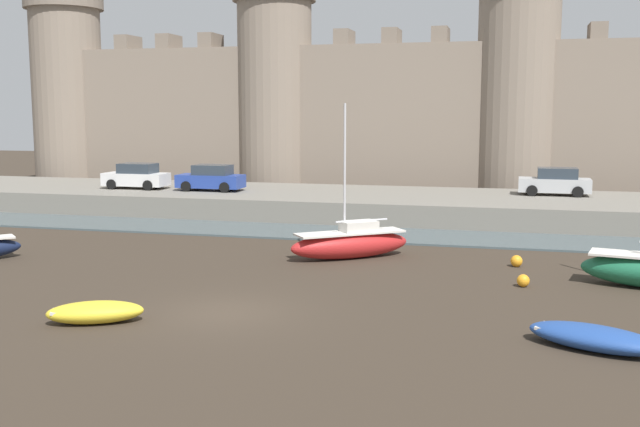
# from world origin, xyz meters

# --- Properties ---
(ground_plane) EXTENTS (160.00, 160.00, 0.00)m
(ground_plane) POSITION_xyz_m (0.00, 0.00, 0.00)
(ground_plane) COLOR #382D23
(water_channel) EXTENTS (80.00, 4.50, 0.10)m
(water_channel) POSITION_xyz_m (0.00, 15.46, 0.05)
(water_channel) COLOR #47565B
(water_channel) RESTS_ON ground
(quay_road) EXTENTS (64.50, 10.00, 1.32)m
(quay_road) POSITION_xyz_m (0.00, 22.71, 0.66)
(quay_road) COLOR slate
(quay_road) RESTS_ON ground
(castle) EXTENTS (58.64, 6.14, 18.20)m
(castle) POSITION_xyz_m (-0.00, 32.47, 6.71)
(castle) COLOR gray
(castle) RESTS_ON ground
(rowboat_foreground_centre) EXTENTS (3.80, 2.61, 0.65)m
(rowboat_foreground_centre) POSITION_xyz_m (10.87, -1.00, 0.34)
(rowboat_foreground_centre) COLOR #234793
(rowboat_foreground_centre) RESTS_ON ground
(sailboat_midflat_right) EXTENTS (5.19, 4.41, 6.61)m
(sailboat_midflat_right) POSITION_xyz_m (1.99, 9.50, 0.67)
(sailboat_midflat_right) COLOR red
(sailboat_midflat_right) RESTS_ON ground
(rowboat_foreground_right) EXTENTS (3.05, 2.22, 0.66)m
(rowboat_foreground_right) POSITION_xyz_m (-3.34, -2.07, 0.35)
(rowboat_foreground_right) COLOR yellow
(rowboat_foreground_right) RESTS_ON ground
(mooring_buoy_near_channel) EXTENTS (0.48, 0.48, 0.48)m
(mooring_buoy_near_channel) POSITION_xyz_m (8.90, 9.44, 0.24)
(mooring_buoy_near_channel) COLOR orange
(mooring_buoy_near_channel) RESTS_ON ground
(mooring_buoy_off_centre) EXTENTS (0.46, 0.46, 0.46)m
(mooring_buoy_off_centre) POSITION_xyz_m (9.12, 5.91, 0.23)
(mooring_buoy_off_centre) COLOR orange
(mooring_buoy_off_centre) RESTS_ON ground
(car_quay_west) EXTENTS (4.12, 1.91, 1.62)m
(car_quay_west) POSITION_xyz_m (-9.55, 21.85, 2.10)
(car_quay_west) COLOR #263F99
(car_quay_west) RESTS_ON quay_road
(car_quay_centre_east) EXTENTS (4.12, 1.91, 1.62)m
(car_quay_centre_east) POSITION_xyz_m (11.09, 24.59, 2.10)
(car_quay_centre_east) COLOR #B2B5B7
(car_quay_centre_east) RESTS_ON quay_road
(car_quay_centre_west) EXTENTS (4.12, 1.91, 1.62)m
(car_quay_centre_west) POSITION_xyz_m (-14.68, 21.84, 2.10)
(car_quay_centre_west) COLOR silver
(car_quay_centre_west) RESTS_ON quay_road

